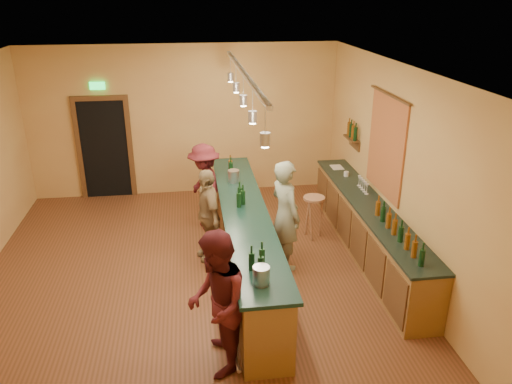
{
  "coord_description": "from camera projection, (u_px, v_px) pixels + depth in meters",
  "views": [
    {
      "loc": [
        0.08,
        -6.98,
        4.21
      ],
      "look_at": [
        1.08,
        0.2,
        1.25
      ],
      "focal_mm": 35.0,
      "sensor_mm": 36.0,
      "label": 1
    }
  ],
  "objects": [
    {
      "name": "floor",
      "position": [
        191.0,
        272.0,
        7.98
      ],
      "size": [
        7.0,
        7.0,
        0.0
      ],
      "primitive_type": "plane",
      "color": "#593319",
      "rests_on": "ground"
    },
    {
      "name": "ceiling",
      "position": [
        180.0,
        69.0,
        6.77
      ],
      "size": [
        6.5,
        7.0,
        0.02
      ],
      "primitive_type": "cube",
      "color": "silver",
      "rests_on": "wall_back"
    },
    {
      "name": "wall_back",
      "position": [
        185.0,
        121.0,
        10.59
      ],
      "size": [
        6.5,
        0.02,
        3.2
      ],
      "primitive_type": "cube",
      "color": "#C48749",
      "rests_on": "floor"
    },
    {
      "name": "wall_front",
      "position": [
        189.0,
        325.0,
        4.17
      ],
      "size": [
        6.5,
        0.02,
        3.2
      ],
      "primitive_type": "cube",
      "color": "#C48749",
      "rests_on": "floor"
    },
    {
      "name": "wall_right",
      "position": [
        395.0,
        169.0,
        7.79
      ],
      "size": [
        0.02,
        7.0,
        3.2
      ],
      "primitive_type": "cube",
      "color": "#C48749",
      "rests_on": "floor"
    },
    {
      "name": "doorway",
      "position": [
        105.0,
        146.0,
        10.53
      ],
      "size": [
        1.15,
        0.09,
        2.48
      ],
      "color": "black",
      "rests_on": "wall_back"
    },
    {
      "name": "tapestry",
      "position": [
        386.0,
        146.0,
        8.06
      ],
      "size": [
        0.03,
        1.4,
        1.6
      ],
      "primitive_type": "cube",
      "color": "#A72921",
      "rests_on": "wall_right"
    },
    {
      "name": "bottle_shelf",
      "position": [
        352.0,
        133.0,
        9.5
      ],
      "size": [
        0.17,
        0.55,
        0.54
      ],
      "color": "#533118",
      "rests_on": "wall_right"
    },
    {
      "name": "back_counter",
      "position": [
        368.0,
        229.0,
        8.34
      ],
      "size": [
        0.6,
        4.55,
        1.27
      ],
      "color": "brown",
      "rests_on": "floor"
    },
    {
      "name": "tasting_bar",
      "position": [
        245.0,
        235.0,
        7.86
      ],
      "size": [
        0.73,
        5.1,
        1.38
      ],
      "color": "brown",
      "rests_on": "floor"
    },
    {
      "name": "pendant_track",
      "position": [
        243.0,
        83.0,
        6.97
      ],
      "size": [
        0.11,
        4.6,
        0.5
      ],
      "color": "silver",
      "rests_on": "ceiling"
    },
    {
      "name": "bartender",
      "position": [
        285.0,
        215.0,
        7.85
      ],
      "size": [
        0.65,
        0.77,
        1.8
      ],
      "primitive_type": "imported",
      "rotation": [
        0.0,
        0.0,
        1.96
      ],
      "color": "gray",
      "rests_on": "floor"
    },
    {
      "name": "customer_a",
      "position": [
        217.0,
        304.0,
        5.67
      ],
      "size": [
        0.72,
        0.9,
        1.78
      ],
      "primitive_type": "imported",
      "rotation": [
        0.0,
        0.0,
        -1.63
      ],
      "color": "#59191E",
      "rests_on": "floor"
    },
    {
      "name": "customer_b",
      "position": [
        208.0,
        215.0,
        8.15
      ],
      "size": [
        0.58,
        0.98,
        1.57
      ],
      "primitive_type": "imported",
      "rotation": [
        0.0,
        0.0,
        -1.34
      ],
      "color": "#997A51",
      "rests_on": "floor"
    },
    {
      "name": "customer_c",
      "position": [
        205.0,
        187.0,
        9.2
      ],
      "size": [
        0.88,
        1.18,
        1.63
      ],
      "primitive_type": "imported",
      "rotation": [
        0.0,
        0.0,
        -1.29
      ],
      "color": "#59191E",
      "rests_on": "floor"
    },
    {
      "name": "bar_stool",
      "position": [
        314.0,
        204.0,
        8.89
      ],
      "size": [
        0.38,
        0.38,
        0.79
      ],
      "rotation": [
        0.0,
        0.0,
        -0.05
      ],
      "color": "#9A6345",
      "rests_on": "floor"
    }
  ]
}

